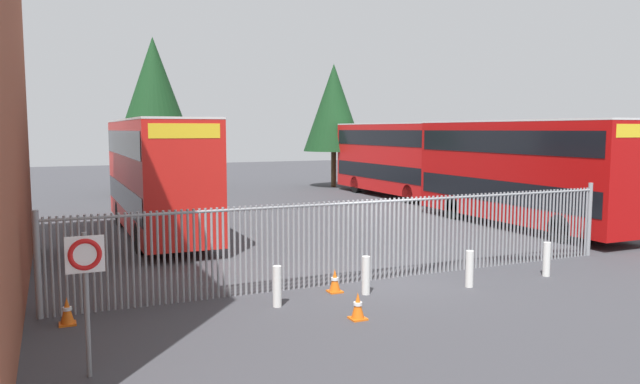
# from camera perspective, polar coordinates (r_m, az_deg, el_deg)

# --- Properties ---
(ground_plane) EXTENTS (100.00, 100.00, 0.00)m
(ground_plane) POSITION_cam_1_polar(r_m,az_deg,el_deg) (23.71, -3.95, -3.90)
(ground_plane) COLOR #3D3D42
(palisade_fence) EXTENTS (16.18, 0.14, 2.35)m
(palisade_fence) POSITION_cam_1_polar(r_m,az_deg,el_deg) (16.17, 4.66, -4.29)
(palisade_fence) COLOR gray
(palisade_fence) RESTS_ON ground
(double_decker_bus_near_gate) EXTENTS (2.54, 10.81, 4.42)m
(double_decker_bus_near_gate) POSITION_cam_1_polar(r_m,az_deg,el_deg) (26.16, 18.44, 2.08)
(double_decker_bus_near_gate) COLOR #B70C0C
(double_decker_bus_near_gate) RESTS_ON ground
(double_decker_bus_behind_fence_left) EXTENTS (2.54, 10.81, 4.42)m
(double_decker_bus_behind_fence_left) POSITION_cam_1_polar(r_m,az_deg,el_deg) (23.77, -15.15, 1.82)
(double_decker_bus_behind_fence_left) COLOR red
(double_decker_bus_behind_fence_left) RESTS_ON ground
(double_decker_bus_behind_fence_right) EXTENTS (2.54, 10.81, 4.42)m
(double_decker_bus_behind_fence_right) POSITION_cam_1_polar(r_m,az_deg,el_deg) (36.55, 7.14, 3.35)
(double_decker_bus_behind_fence_right) COLOR red
(double_decker_bus_behind_fence_right) RESTS_ON ground
(bollard_near_left) EXTENTS (0.20, 0.20, 0.95)m
(bollard_near_left) POSITION_cam_1_polar(r_m,az_deg,el_deg) (13.96, -4.07, -8.89)
(bollard_near_left) COLOR silver
(bollard_near_left) RESTS_ON ground
(bollard_center_front) EXTENTS (0.20, 0.20, 0.95)m
(bollard_center_front) POSITION_cam_1_polar(r_m,az_deg,el_deg) (14.99, 4.36, -7.86)
(bollard_center_front) COLOR silver
(bollard_center_front) RESTS_ON ground
(bollard_near_right) EXTENTS (0.20, 0.20, 0.95)m
(bollard_near_right) POSITION_cam_1_polar(r_m,az_deg,el_deg) (16.08, 13.94, -7.06)
(bollard_near_right) COLOR silver
(bollard_near_right) RESTS_ON ground
(bollard_far_right) EXTENTS (0.20, 0.20, 0.95)m
(bollard_far_right) POSITION_cam_1_polar(r_m,az_deg,el_deg) (17.88, 20.61, -5.96)
(bollard_far_right) COLOR silver
(bollard_far_right) RESTS_ON ground
(traffic_cone_by_gate) EXTENTS (0.34, 0.34, 0.59)m
(traffic_cone_by_gate) POSITION_cam_1_polar(r_m,az_deg,el_deg) (13.11, 3.59, -10.71)
(traffic_cone_by_gate) COLOR orange
(traffic_cone_by_gate) RESTS_ON ground
(traffic_cone_mid_forecourt) EXTENTS (0.34, 0.34, 0.59)m
(traffic_cone_mid_forecourt) POSITION_cam_1_polar(r_m,az_deg,el_deg) (15.17, 1.41, -8.39)
(traffic_cone_mid_forecourt) COLOR orange
(traffic_cone_mid_forecourt) RESTS_ON ground
(traffic_cone_near_kerb) EXTENTS (0.34, 0.34, 0.59)m
(traffic_cone_near_kerb) POSITION_cam_1_polar(r_m,az_deg,el_deg) (13.79, -22.78, -10.34)
(traffic_cone_near_kerb) COLOR orange
(traffic_cone_near_kerb) RESTS_ON ground
(speed_limit_sign_post) EXTENTS (0.60, 0.14, 2.40)m
(speed_limit_sign_post) POSITION_cam_1_polar(r_m,az_deg,el_deg) (10.48, -21.27, -6.97)
(speed_limit_sign_post) COLOR slate
(speed_limit_sign_post) RESTS_ON ground
(tree_tall_back) EXTENTS (5.09, 5.09, 9.80)m
(tree_tall_back) POSITION_cam_1_polar(r_m,az_deg,el_deg) (39.81, -15.41, 8.77)
(tree_tall_back) COLOR #4C3823
(tree_tall_back) RESTS_ON ground
(tree_short_side) EXTENTS (4.23, 4.23, 8.57)m
(tree_short_side) POSITION_cam_1_polar(r_m,az_deg,el_deg) (42.41, 1.31, 7.96)
(tree_short_side) COLOR #4C3823
(tree_short_side) RESTS_ON ground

